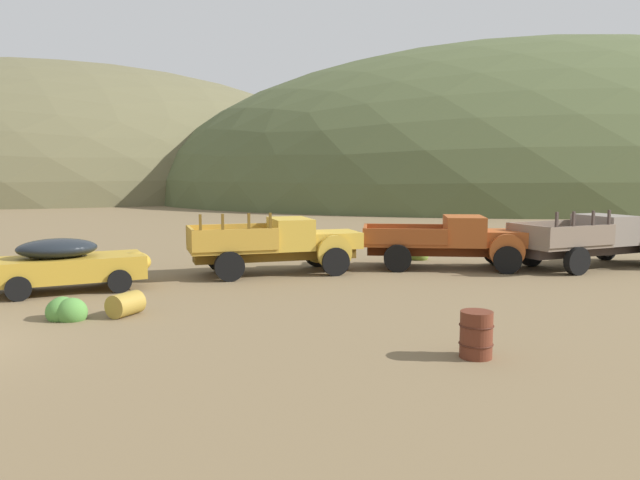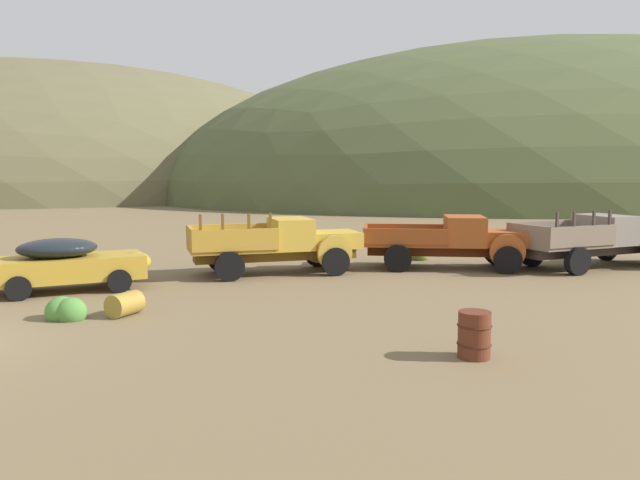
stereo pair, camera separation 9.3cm
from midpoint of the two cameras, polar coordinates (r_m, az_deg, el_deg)
hill_far_left at (r=99.05m, az=-23.21°, el=3.94°), size 96.25×75.56×36.40m
hill_distant at (r=95.81m, az=-5.29°, el=4.37°), size 92.24×62.75×26.79m
hill_far_right at (r=84.01m, az=22.10°, el=3.62°), size 101.08×66.60×37.09m
car_mustard at (r=19.69m, az=-21.58°, el=-1.99°), size 4.78×2.78×1.57m
truck_faded_yellow at (r=21.41m, az=-2.85°, el=-0.39°), size 5.96×2.71×2.16m
truck_oxide_orange at (r=22.92m, az=12.95°, el=-0.11°), size 6.36×3.68×1.89m
truck_primer_gray at (r=25.07m, az=24.50°, el=0.05°), size 6.45×3.40×2.16m
oil_drum_spare at (r=12.31m, az=14.13°, el=-8.39°), size 0.66×0.66×0.90m
oil_drum_by_truck at (r=16.02m, az=-17.24°, el=-5.61°), size 0.96×1.01×0.58m
bush_front_right at (r=24.29m, az=-7.93°, el=-1.39°), size 1.40×1.05×1.03m
bush_near_barrel at (r=25.07m, az=8.80°, el=-1.32°), size 0.90×0.96×0.74m
bush_back_edge at (r=16.17m, az=-22.14°, el=-6.05°), size 0.98×0.92×0.69m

